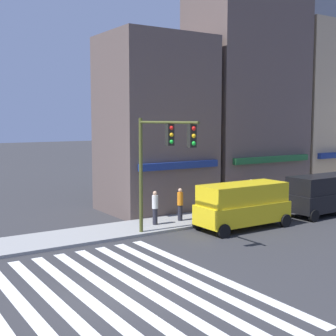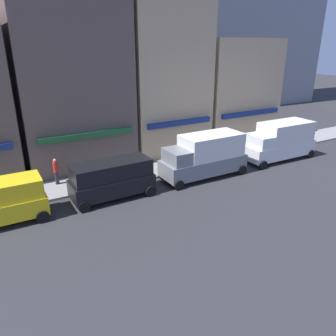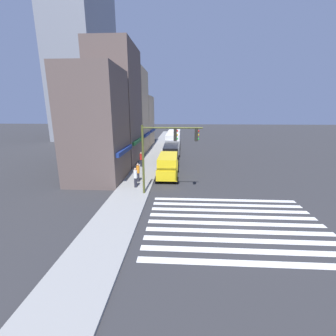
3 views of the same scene
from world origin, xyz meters
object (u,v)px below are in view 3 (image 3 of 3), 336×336
(van_yellow, at_px, (168,165))
(box_truck_grey, at_px, (173,144))
(pedestrian_orange_vest, at_px, (138,172))
(traffic_signal, at_px, (165,145))
(pedestrian_white_shirt, at_px, (135,177))
(box_truck_white, at_px, (174,138))
(pedestrian_red_jacket, at_px, (141,159))
(van_black, at_px, (171,154))

(van_yellow, relative_size, box_truck_grey, 0.81)
(box_truck_grey, distance_m, pedestrian_orange_vest, 15.58)
(traffic_signal, xyz_separation_m, pedestrian_white_shirt, (1.39, 2.74, -3.07))
(box_truck_white, height_order, pedestrian_red_jacket, box_truck_white)
(box_truck_grey, height_order, pedestrian_red_jacket, box_truck_grey)
(box_truck_white, distance_m, pedestrian_white_shirt, 24.56)
(van_yellow, distance_m, pedestrian_red_jacket, 5.17)
(van_yellow, height_order, pedestrian_red_jacket, van_yellow)
(van_yellow, bearing_deg, traffic_signal, -179.28)
(box_truck_grey, bearing_deg, van_yellow, -179.86)
(box_truck_grey, bearing_deg, pedestrian_red_jacket, 160.00)
(van_black, bearing_deg, pedestrian_red_jacket, 125.75)
(box_truck_white, xyz_separation_m, pedestrian_red_jacket, (-16.92, 3.48, -0.51))
(pedestrian_white_shirt, height_order, pedestrian_red_jacket, same)
(van_yellow, distance_m, pedestrian_orange_vest, 3.43)
(van_black, relative_size, pedestrian_white_shirt, 2.84)
(pedestrian_orange_vest, distance_m, pedestrian_red_jacket, 5.89)
(box_truck_white, bearing_deg, pedestrian_white_shirt, 174.76)
(van_yellow, bearing_deg, box_truck_white, -0.09)
(van_black, distance_m, box_truck_grey, 6.90)
(pedestrian_white_shirt, height_order, pedestrian_orange_vest, same)
(van_yellow, bearing_deg, pedestrian_red_jacket, 42.28)
(pedestrian_orange_vest, bearing_deg, van_black, 1.36)
(traffic_signal, distance_m, pedestrian_white_shirt, 4.34)
(pedestrian_white_shirt, bearing_deg, traffic_signal, -5.58)
(box_truck_grey, relative_size, pedestrian_orange_vest, 3.51)
(traffic_signal, relative_size, pedestrian_red_jacket, 3.22)
(van_black, height_order, pedestrian_white_shirt, van_black)
(van_yellow, bearing_deg, box_truck_grey, -0.09)
(pedestrian_orange_vest, bearing_deg, pedestrian_red_jacket, 26.52)
(van_black, height_order, pedestrian_red_jacket, van_black)
(van_black, height_order, pedestrian_orange_vest, van_black)
(box_truck_grey, relative_size, box_truck_white, 0.99)
(van_black, distance_m, pedestrian_red_jacket, 4.34)
(box_truck_white, bearing_deg, traffic_signal, -178.84)
(box_truck_grey, distance_m, box_truck_white, 7.44)
(traffic_signal, bearing_deg, box_truck_white, 0.16)
(pedestrian_orange_vest, height_order, pedestrian_red_jacket, same)
(traffic_signal, xyz_separation_m, box_truck_white, (25.80, 0.07, -2.56))
(pedestrian_red_jacket, bearing_deg, van_yellow, -108.77)
(pedestrian_red_jacket, bearing_deg, traffic_signal, -129.34)
(traffic_signal, height_order, box_truck_grey, traffic_signal)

